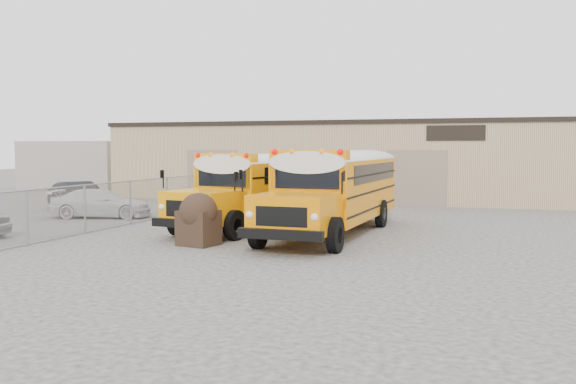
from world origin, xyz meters
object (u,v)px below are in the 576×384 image
(school_bus_left, at_px, (332,177))
(car_white, at_px, (101,203))
(car_dark, at_px, (79,196))
(school_bus_right, at_px, (374,177))
(tarp_bundle, at_px, (198,218))

(school_bus_left, distance_m, car_white, 10.87)
(school_bus_left, relative_size, car_dark, 2.43)
(school_bus_right, height_order, tarp_bundle, school_bus_right)
(car_white, distance_m, car_dark, 4.27)
(car_dark, bearing_deg, school_bus_right, -54.76)
(school_bus_right, relative_size, car_dark, 2.50)
(school_bus_left, relative_size, tarp_bundle, 6.13)
(tarp_bundle, distance_m, car_white, 9.87)
(school_bus_left, height_order, car_dark, school_bus_left)
(tarp_bundle, relative_size, car_dark, 0.40)
(car_white, xyz_separation_m, car_dark, (-3.23, 2.79, 0.06))
(school_bus_left, distance_m, car_dark, 12.78)
(school_bus_left, xyz_separation_m, tarp_bundle, (-1.32, -11.74, -0.85))
(car_dark, bearing_deg, school_bus_left, -49.24)
(tarp_bundle, distance_m, car_dark, 14.14)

